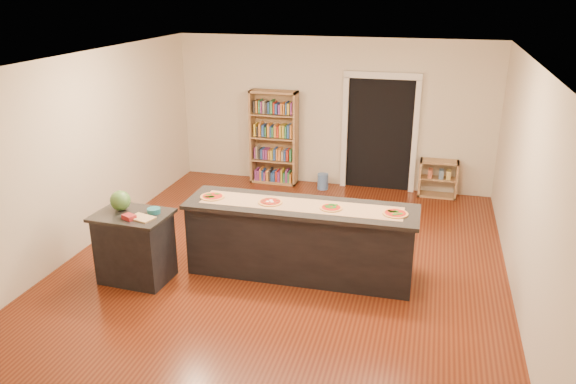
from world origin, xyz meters
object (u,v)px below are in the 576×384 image
(kitchen_island, at_px, (300,240))
(side_counter, at_px, (135,247))
(watermelon, at_px, (120,201))
(low_shelf, at_px, (438,178))
(waste_bin, at_px, (323,181))
(bookshelf, at_px, (274,138))

(kitchen_island, distance_m, side_counter, 2.16)
(kitchen_island, height_order, watermelon, watermelon)
(low_shelf, height_order, waste_bin, low_shelf)
(kitchen_island, xyz_separation_m, waste_bin, (-0.37, 3.37, -0.35))
(low_shelf, height_order, watermelon, watermelon)
(bookshelf, height_order, low_shelf, bookshelf)
(side_counter, bearing_deg, waste_bin, 70.46)
(side_counter, xyz_separation_m, low_shelf, (3.80, 4.21, -0.13))
(bookshelf, bearing_deg, watermelon, -101.92)
(watermelon, bearing_deg, kitchen_island, 14.99)
(bookshelf, bearing_deg, waste_bin, -8.06)
(low_shelf, distance_m, watermelon, 5.79)
(kitchen_island, distance_m, watermelon, 2.39)
(bookshelf, distance_m, waste_bin, 1.27)
(watermelon, bearing_deg, bookshelf, 78.08)
(kitchen_island, bearing_deg, side_counter, -162.31)
(kitchen_island, bearing_deg, waste_bin, 95.53)
(low_shelf, distance_m, waste_bin, 2.13)
(side_counter, height_order, watermelon, watermelon)
(bookshelf, relative_size, watermelon, 6.90)
(kitchen_island, xyz_separation_m, bookshelf, (-1.38, 3.51, 0.40))
(waste_bin, bearing_deg, kitchen_island, -83.70)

